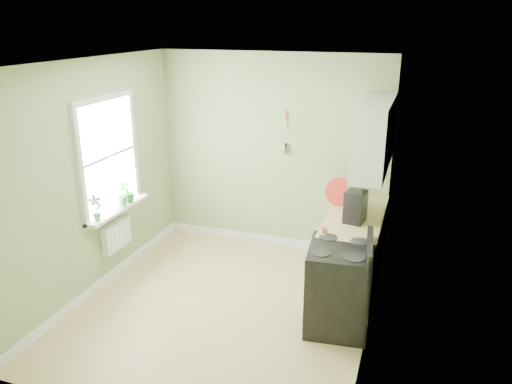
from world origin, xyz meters
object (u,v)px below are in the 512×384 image
(coffee_maker, at_px, (355,208))
(kettle, at_px, (346,185))
(stove, at_px, (339,286))
(stand_mixer, at_px, (353,200))

(coffee_maker, bearing_deg, kettle, 104.86)
(stove, relative_size, kettle, 4.87)
(kettle, bearing_deg, stove, -82.23)
(stand_mixer, bearing_deg, stove, -88.10)
(stove, height_order, coffee_maker, coffee_maker)
(stand_mixer, relative_size, kettle, 1.87)
(coffee_maker, bearing_deg, stove, -92.14)
(stove, xyz_separation_m, coffee_maker, (0.03, 0.71, 0.62))
(kettle, distance_m, coffee_maker, 0.99)
(kettle, bearing_deg, coffee_maker, -75.14)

